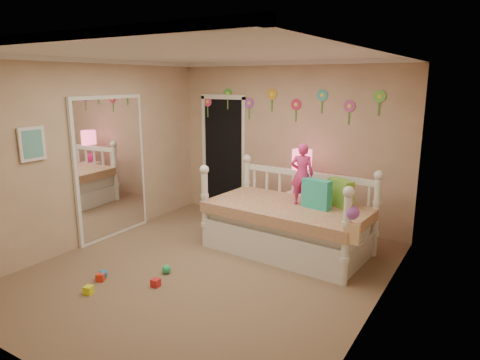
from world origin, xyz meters
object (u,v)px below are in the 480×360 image
Objects in this scene: child at (302,174)px; daybed at (288,209)px; table_lamp at (302,164)px; nightstand at (300,213)px.

daybed is at bearing 19.69° from child.
child is at bearing 40.17° from daybed.
child is 1.29× the size of table_lamp.
daybed is 0.52m from child.
daybed is at bearing -76.95° from nightstand.
nightstand is (-0.27, 0.61, -0.76)m from child.
nightstand is (-0.13, 0.72, -0.27)m from daybed.
table_lamp is at bearing -177.04° from nightstand.
daybed is 3.36× the size of nightstand.
table_lamp is (-0.00, 0.00, 0.76)m from nightstand.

